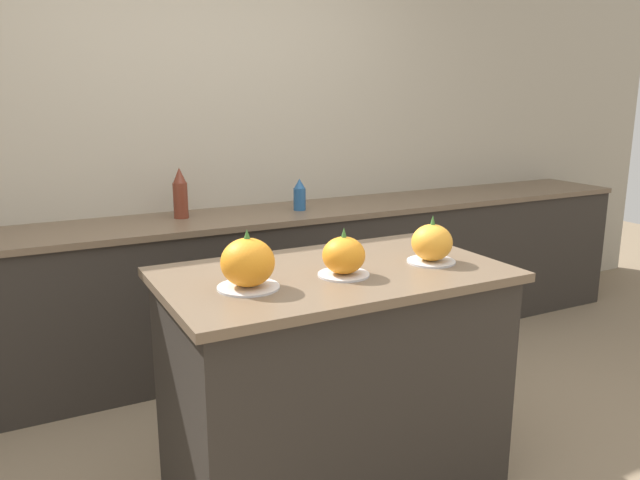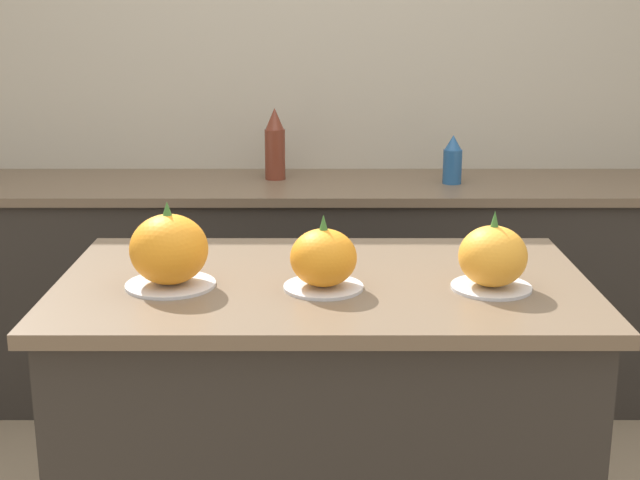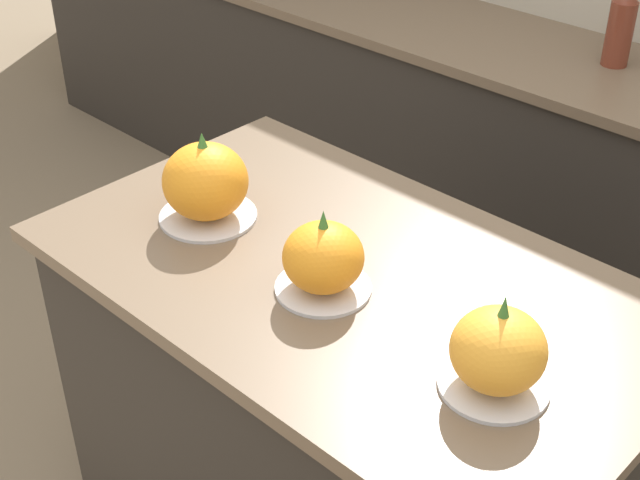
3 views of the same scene
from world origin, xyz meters
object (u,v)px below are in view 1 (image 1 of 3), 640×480
(pumpkin_cake_right, at_px, (432,244))
(bottle_tall, at_px, (180,194))
(pumpkin_cake_left, at_px, (248,264))
(bottle_short, at_px, (300,195))
(pumpkin_cake_center, at_px, (344,257))

(pumpkin_cake_right, relative_size, bottle_tall, 0.67)
(pumpkin_cake_left, height_order, pumpkin_cake_right, pumpkin_cake_left)
(pumpkin_cake_left, height_order, bottle_short, pumpkin_cake_left)
(pumpkin_cake_center, relative_size, bottle_tall, 0.66)
(pumpkin_cake_center, xyz_separation_m, bottle_short, (0.52, 1.46, -0.02))
(pumpkin_cake_left, xyz_separation_m, pumpkin_cake_center, (0.37, -0.02, -0.02))
(bottle_tall, bearing_deg, bottle_short, -7.34)
(bottle_tall, distance_m, bottle_short, 0.72)
(pumpkin_cake_right, relative_size, bottle_short, 1.00)
(pumpkin_cake_left, bearing_deg, bottle_tall, 83.27)
(pumpkin_cake_center, bearing_deg, bottle_short, 70.46)
(pumpkin_cake_left, distance_m, pumpkin_cake_right, 0.78)
(pumpkin_cake_left, xyz_separation_m, bottle_tall, (0.18, 1.53, 0.01))
(bottle_tall, relative_size, bottle_short, 1.50)
(pumpkin_cake_center, relative_size, bottle_short, 1.00)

